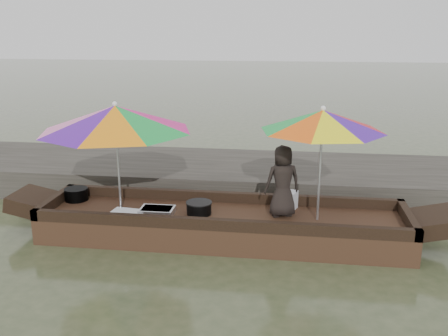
# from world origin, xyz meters

# --- Properties ---
(water) EXTENTS (80.00, 80.00, 0.00)m
(water) POSITION_xyz_m (0.00, 0.00, 0.00)
(water) COLOR #394327
(water) RESTS_ON ground
(dock) EXTENTS (22.00, 2.20, 0.50)m
(dock) POSITION_xyz_m (0.00, 2.20, 0.25)
(dock) COLOR #2D2B26
(dock) RESTS_ON ground
(boat_hull) EXTENTS (5.07, 1.20, 0.35)m
(boat_hull) POSITION_xyz_m (0.00, 0.00, 0.17)
(boat_hull) COLOR #3B2519
(boat_hull) RESTS_ON water
(cooking_pot) EXTENTS (0.35, 0.35, 0.18)m
(cooking_pot) POSITION_xyz_m (-2.28, 0.31, 0.44)
(cooking_pot) COLOR black
(cooking_pot) RESTS_ON boat_hull
(tray_crayfish) EXTENTS (0.47, 0.33, 0.09)m
(tray_crayfish) POSITION_xyz_m (-0.92, -0.10, 0.39)
(tray_crayfish) COLOR silver
(tray_crayfish) RESTS_ON boat_hull
(tray_scallop) EXTENTS (0.51, 0.38, 0.06)m
(tray_scallop) POSITION_xyz_m (-1.30, -0.24, 0.38)
(tray_scallop) COLOR silver
(tray_scallop) RESTS_ON boat_hull
(charcoal_grill) EXTENTS (0.34, 0.34, 0.16)m
(charcoal_grill) POSITION_xyz_m (-0.34, -0.01, 0.43)
(charcoal_grill) COLOR black
(charcoal_grill) RESTS_ON boat_hull
(supply_bag) EXTENTS (0.34, 0.30, 0.26)m
(supply_bag) POSITION_xyz_m (0.87, 0.39, 0.48)
(supply_bag) COLOR silver
(supply_bag) RESTS_ON boat_hull
(vendor) EXTENTS (0.57, 0.47, 1.00)m
(vendor) POSITION_xyz_m (0.81, 0.09, 0.85)
(vendor) COLOR black
(vendor) RESTS_ON boat_hull
(umbrella_bow) EXTENTS (2.32, 2.32, 1.55)m
(umbrella_bow) POSITION_xyz_m (-1.48, 0.00, 1.12)
(umbrella_bow) COLOR #E5147E
(umbrella_bow) RESTS_ON boat_hull
(umbrella_stern) EXTENTS (1.92, 1.92, 1.55)m
(umbrella_stern) POSITION_xyz_m (1.29, 0.00, 1.12)
(umbrella_stern) COLOR red
(umbrella_stern) RESTS_ON boat_hull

